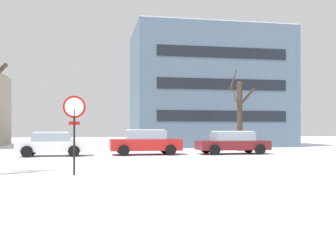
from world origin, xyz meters
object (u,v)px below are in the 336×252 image
object	(u,v)px
stop_sign	(74,119)
parked_car_red	(145,142)
parked_car_maroon	(232,142)
parked_car_white	(52,144)

from	to	relation	value
stop_sign	parked_car_red	world-z (taller)	stop_sign
stop_sign	parked_car_maroon	distance (m)	13.45
parked_car_red	parked_car_maroon	bearing A→B (deg)	-2.89
parked_car_red	parked_car_maroon	world-z (taller)	parked_car_red
stop_sign	parked_car_maroon	bearing A→B (deg)	46.93
parked_car_white	parked_car_maroon	bearing A→B (deg)	-0.37
parked_car_red	parked_car_maroon	xyz separation A→B (m)	(5.43, -0.27, -0.05)
parked_car_white	parked_car_red	bearing A→B (deg)	2.15
stop_sign	parked_car_white	world-z (taller)	stop_sign
parked_car_white	stop_sign	bearing A→B (deg)	-80.17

